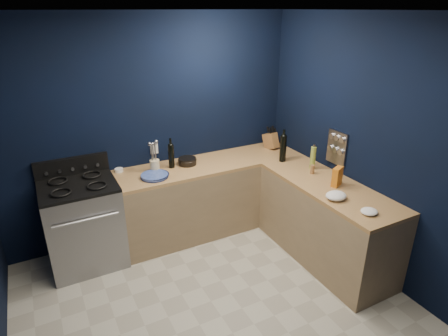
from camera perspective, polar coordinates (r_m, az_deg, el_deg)
floor at (r=3.72m, az=-0.41°, el=-21.72°), size 3.50×3.50×0.02m
ceiling at (r=2.64m, az=-0.58°, el=23.00°), size 3.50×3.50×0.02m
wall_back at (r=4.48m, az=-10.86°, el=5.65°), size 3.50×0.02×2.60m
wall_right at (r=4.00m, az=22.58°, el=2.11°), size 0.02×3.50×2.60m
cab_back at (r=4.73m, az=-1.91°, el=-4.40°), size 2.30×0.63×0.86m
top_back at (r=4.54m, az=-1.98°, el=0.64°), size 2.30×0.63×0.04m
cab_right at (r=4.32m, az=15.12°, el=-8.15°), size 0.63×1.67×0.86m
top_right at (r=4.11m, az=15.76°, el=-2.77°), size 0.63×1.67×0.04m
gas_range at (r=4.35m, az=-20.47°, el=-8.19°), size 0.76×0.66×0.92m
oven_door at (r=4.09m, az=-19.78°, el=-10.41°), size 0.59×0.02×0.42m
cooktop at (r=4.14m, az=-21.38°, el=-2.54°), size 0.76×0.66×0.03m
backguard at (r=4.37m, az=-22.10°, el=0.24°), size 0.76×0.06×0.20m
spice_panel at (r=4.37m, az=16.77°, el=2.95°), size 0.02×0.28×0.38m
wall_outlet at (r=4.53m, az=-10.56°, el=2.92°), size 0.09×0.02×0.13m
plate_stack at (r=4.19m, az=-10.52°, el=-1.19°), size 0.30×0.30×0.04m
ramekin at (r=4.42m, az=-15.67°, el=-0.31°), size 0.10×0.10×0.04m
utensil_crock at (r=4.32m, az=-10.47°, el=0.35°), size 0.13×0.13×0.14m
wine_bottle_back at (r=4.37m, az=-8.02°, el=1.77°), size 0.09×0.09×0.28m
lemon_basket at (r=4.47m, az=-5.59°, el=1.03°), size 0.22×0.22×0.08m
knife_block at (r=5.00m, az=7.11°, el=4.13°), size 0.16×0.25×0.25m
wine_bottle_right at (r=4.56m, az=8.96°, el=2.92°), size 0.10×0.10×0.32m
oil_bottle at (r=4.42m, az=13.36°, el=1.51°), size 0.07×0.07×0.27m
spice_jar_near at (r=4.31m, az=13.25°, el=-0.21°), size 0.05×0.05×0.10m
spice_jar_far at (r=4.26m, az=16.55°, el=-1.03°), size 0.05×0.05×0.08m
crouton_bag at (r=4.07m, az=16.82°, el=-1.27°), size 0.15×0.12×0.20m
towel_front at (r=3.81m, az=16.66°, el=-4.06°), size 0.24×0.21×0.07m
towel_end at (r=3.65m, az=21.19°, el=-6.18°), size 0.19×0.18×0.05m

